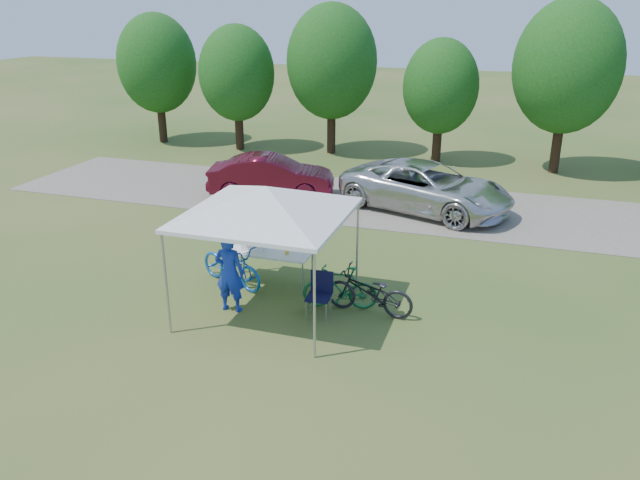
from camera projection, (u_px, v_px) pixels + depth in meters
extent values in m
plane|color=#2D5119|center=(270.00, 310.00, 13.24)|extent=(100.00, 100.00, 0.00)
cube|color=gray|center=(363.00, 201.00, 20.33)|extent=(24.00, 5.00, 0.02)
cylinder|color=#A5A5AA|center=(166.00, 284.00, 11.96)|extent=(0.05, 0.05, 2.10)
cylinder|color=#A5A5AA|center=(314.00, 307.00, 11.10)|extent=(0.05, 0.05, 2.10)
cylinder|color=#A5A5AA|center=(234.00, 232.00, 14.62)|extent=(0.05, 0.05, 2.10)
cylinder|color=#A5A5AA|center=(357.00, 247.00, 13.76)|extent=(0.05, 0.05, 2.10)
cube|color=white|center=(267.00, 214.00, 12.46)|extent=(3.15, 3.15, 0.08)
pyramid|color=white|center=(266.00, 186.00, 12.25)|extent=(4.53, 4.53, 0.55)
cylinder|color=#382314|center=(162.00, 121.00, 28.47)|extent=(0.36, 0.36, 1.89)
ellipsoid|color=#144711|center=(157.00, 63.00, 27.54)|extent=(3.46, 3.46, 4.32)
cylinder|color=#382314|center=(239.00, 129.00, 27.08)|extent=(0.36, 0.36, 1.75)
ellipsoid|color=#144711|center=(237.00, 73.00, 26.23)|extent=(3.20, 3.20, 4.00)
cylinder|color=#382314|center=(331.00, 129.00, 26.42)|extent=(0.36, 0.36, 2.03)
ellipsoid|color=#144711|center=(332.00, 62.00, 25.42)|extent=(3.71, 3.71, 4.64)
cylinder|color=#382314|center=(437.00, 142.00, 25.02)|extent=(0.36, 0.36, 1.61)
ellipsoid|color=#144711|center=(441.00, 86.00, 24.24)|extent=(2.94, 2.94, 3.68)
cylinder|color=#382314|center=(557.00, 145.00, 23.38)|extent=(0.36, 0.36, 2.10)
ellipsoid|color=#144711|center=(567.00, 67.00, 22.35)|extent=(3.84, 3.84, 4.80)
cube|color=white|center=(270.00, 252.00, 14.25)|extent=(1.91, 0.79, 0.04)
cylinder|color=#A5A5AA|center=(229.00, 268.00, 14.35)|extent=(0.04, 0.04, 0.74)
cylinder|color=#A5A5AA|center=(303.00, 278.00, 13.83)|extent=(0.04, 0.04, 0.74)
cylinder|color=#A5A5AA|center=(241.00, 258.00, 14.95)|extent=(0.04, 0.04, 0.74)
cylinder|color=#A5A5AA|center=(312.00, 267.00, 14.44)|extent=(0.04, 0.04, 0.74)
cube|color=black|center=(319.00, 297.00, 12.80)|extent=(0.51, 0.51, 0.04)
cube|color=black|center=(322.00, 281.00, 12.92)|extent=(0.48, 0.07, 0.48)
cylinder|color=#A5A5AA|center=(306.00, 310.00, 12.76)|extent=(0.02, 0.02, 0.42)
cylinder|color=#A5A5AA|center=(325.00, 313.00, 12.64)|extent=(0.02, 0.02, 0.42)
cylinder|color=#A5A5AA|center=(312.00, 301.00, 13.13)|extent=(0.02, 0.02, 0.42)
cylinder|color=#A5A5AA|center=(331.00, 304.00, 13.01)|extent=(0.02, 0.02, 0.42)
cube|color=white|center=(254.00, 242.00, 14.30)|extent=(0.50, 0.33, 0.33)
cube|color=white|center=(253.00, 235.00, 14.23)|extent=(0.52, 0.35, 0.04)
cylinder|color=gold|center=(287.00, 253.00, 14.06)|extent=(0.09, 0.09, 0.07)
imported|color=#1632B6|center=(230.00, 273.00, 12.93)|extent=(0.65, 0.44, 1.72)
imported|color=blue|center=(232.00, 265.00, 14.25)|extent=(1.99, 1.34, 0.99)
imported|color=#166437|center=(340.00, 287.00, 13.15)|extent=(1.65, 0.75, 0.96)
imported|color=black|center=(369.00, 292.00, 12.91)|extent=(1.93, 0.81, 0.99)
imported|color=silver|center=(426.00, 187.00, 19.17)|extent=(5.82, 4.00, 1.48)
imported|color=#530D1D|center=(271.00, 176.00, 20.60)|extent=(4.34, 2.40, 1.35)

